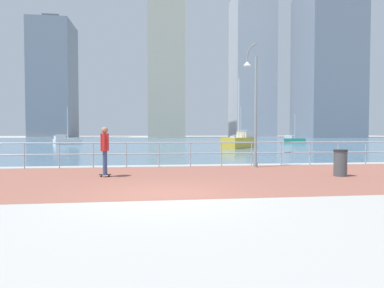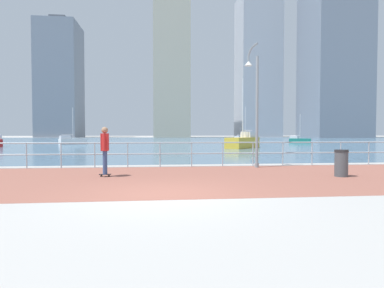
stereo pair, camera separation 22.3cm
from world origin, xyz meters
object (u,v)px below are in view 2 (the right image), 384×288
Objects in this scene: trash_bin at (341,163)px; sailboat_gray at (243,141)px; lamppost at (254,99)px; sailboat_yellow at (72,141)px; sailboat_ivory at (299,140)px; skateboarder at (105,147)px; sailboat_red at (245,141)px.

sailboat_gray is at bearing 84.09° from trash_bin.
sailboat_yellow is (-15.16, 29.91, -2.53)m from lamppost.
sailboat_gray is (2.17, 20.98, 0.18)m from trash_bin.
trash_bin is 0.22× the size of sailboat_ivory.
trash_bin is at bearing -95.91° from sailboat_gray.
sailboat_yellow is 31.85m from sailboat_ivory.
trash_bin is 21.09m from sailboat_gray.
skateboarder is 0.36× the size of sailboat_red.
skateboarder is 41.65m from sailboat_ivory.
skateboarder is 8.14m from trash_bin.
trash_bin is 38.66m from sailboat_ivory.
sailboat_gray reaches higher than sailboat_ivory.
trash_bin is 0.20× the size of sailboat_red.
sailboat_gray is (-12.36, -14.84, 0.24)m from sailboat_ivory.
skateboarder is 0.25× the size of sailboat_gray.
lamppost is at bearing -117.09° from sailboat_ivory.
skateboarder is at bearing 174.02° from trash_bin.
skateboarder is at bearing -122.89° from sailboat_ivory.
lamppost is 1.14× the size of sailboat_yellow.
skateboarder is at bearing -113.88° from sailboat_red.
sailboat_ivory is at bearing 32.61° from sailboat_red.
sailboat_yellow is (-17.22, 33.30, -0.01)m from trash_bin.
trash_bin is at bearing -58.65° from lamppost.
skateboarder reaches higher than trash_bin.
sailboat_red reaches higher than sailboat_ivory.
sailboat_gray reaches higher than sailboat_yellow.
sailboat_red is 1.12× the size of sailboat_ivory.
sailboat_gray is (10.25, 20.13, -0.38)m from skateboarder.
sailboat_ivory is (14.53, 35.82, -0.06)m from trash_bin.
trash_bin is 37.48m from sailboat_yellow.
sailboat_red reaches higher than trash_bin.
sailboat_gray is at bearing 63.01° from skateboarder.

